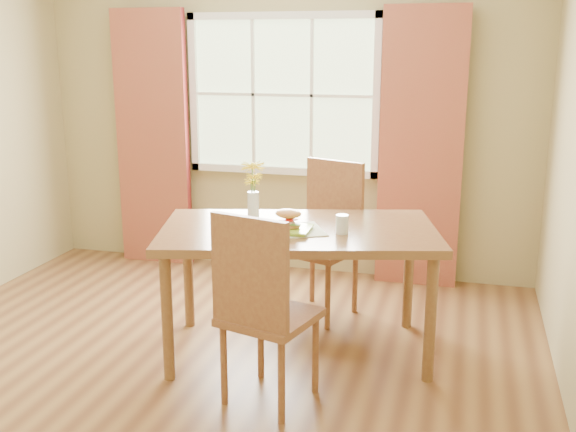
% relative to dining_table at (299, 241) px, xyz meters
% --- Properties ---
extents(room, '(4.24, 3.84, 2.74)m').
position_rel_dining_table_xyz_m(room, '(-0.54, -0.30, 0.62)').
color(room, brown).
rests_on(room, ground).
extents(window, '(1.62, 0.06, 1.32)m').
position_rel_dining_table_xyz_m(window, '(-0.54, 1.57, 0.77)').
color(window, beige).
rests_on(window, room).
extents(curtain_left, '(0.65, 0.08, 2.20)m').
position_rel_dining_table_xyz_m(curtain_left, '(-1.69, 1.48, 0.37)').
color(curtain_left, maroon).
rests_on(curtain_left, room).
extents(curtain_right, '(0.65, 0.08, 2.20)m').
position_rel_dining_table_xyz_m(curtain_right, '(0.61, 1.48, 0.37)').
color(curtain_right, maroon).
rests_on(curtain_right, room).
extents(dining_table, '(1.86, 1.33, 0.82)m').
position_rel_dining_table_xyz_m(dining_table, '(0.00, 0.00, 0.00)').
color(dining_table, brown).
rests_on(dining_table, room).
extents(chair_near, '(0.55, 0.55, 1.08)m').
position_rel_dining_table_xyz_m(chair_near, '(-0.03, -0.71, -0.14)').
color(chair_near, brown).
rests_on(chair_near, room).
extents(chair_far, '(0.59, 0.59, 1.11)m').
position_rel_dining_table_xyz_m(chair_far, '(0.03, 0.71, -0.13)').
color(chair_far, brown).
rests_on(chair_far, room).
extents(placemat, '(0.55, 0.51, 0.01)m').
position_rel_dining_table_xyz_m(placemat, '(-0.06, -0.10, 0.09)').
color(placemat, silver).
rests_on(placemat, dining_table).
extents(plate, '(0.25, 0.25, 0.01)m').
position_rel_dining_table_xyz_m(plate, '(-0.02, -0.11, 0.10)').
color(plate, '#8DBC2F').
rests_on(plate, placemat).
extents(croissant_sandwich, '(0.17, 0.12, 0.12)m').
position_rel_dining_table_xyz_m(croissant_sandwich, '(-0.04, -0.11, 0.16)').
color(croissant_sandwich, '#EA904F').
rests_on(croissant_sandwich, plate).
extents(water_glass, '(0.08, 0.08, 0.11)m').
position_rel_dining_table_xyz_m(water_glass, '(0.28, -0.06, 0.14)').
color(water_glass, silver).
rests_on(water_glass, dining_table).
extents(flower_vase, '(0.15, 0.15, 0.38)m').
position_rel_dining_table_xyz_m(flower_vase, '(-0.32, 0.10, 0.31)').
color(flower_vase, silver).
rests_on(flower_vase, dining_table).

